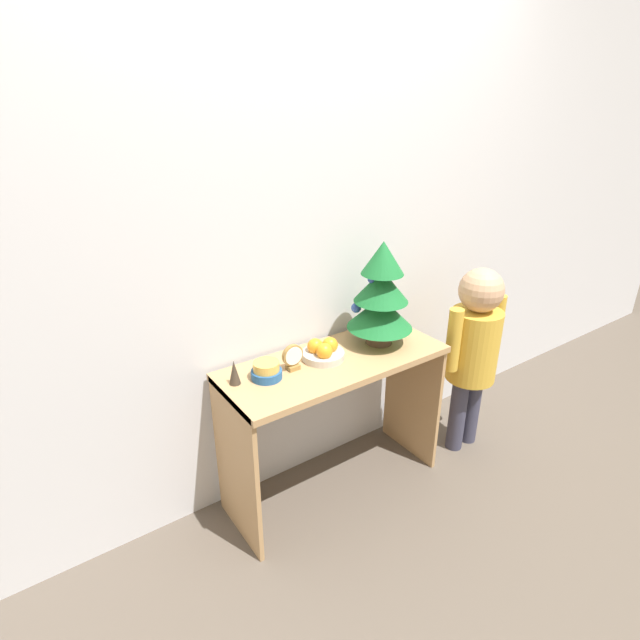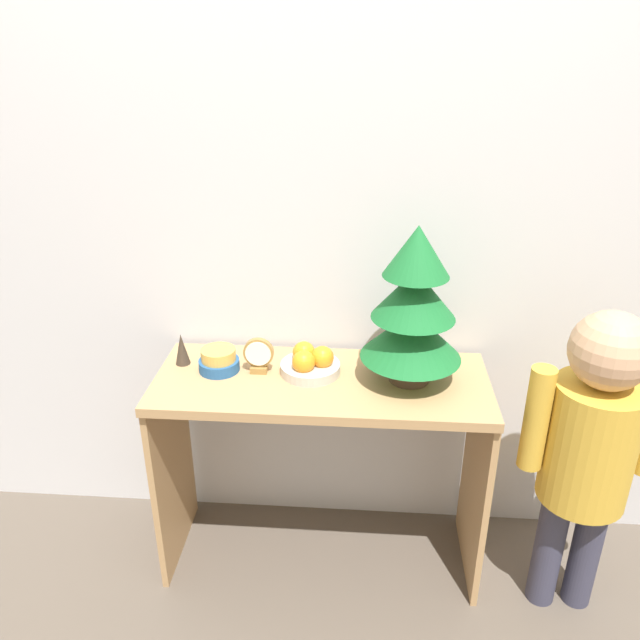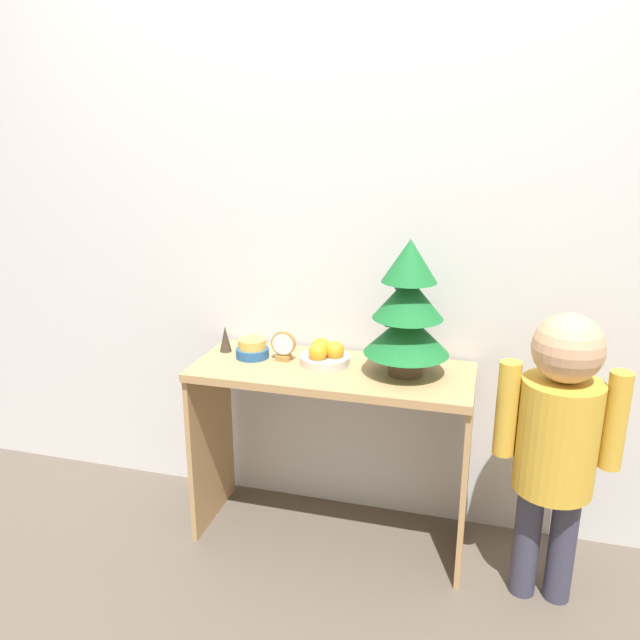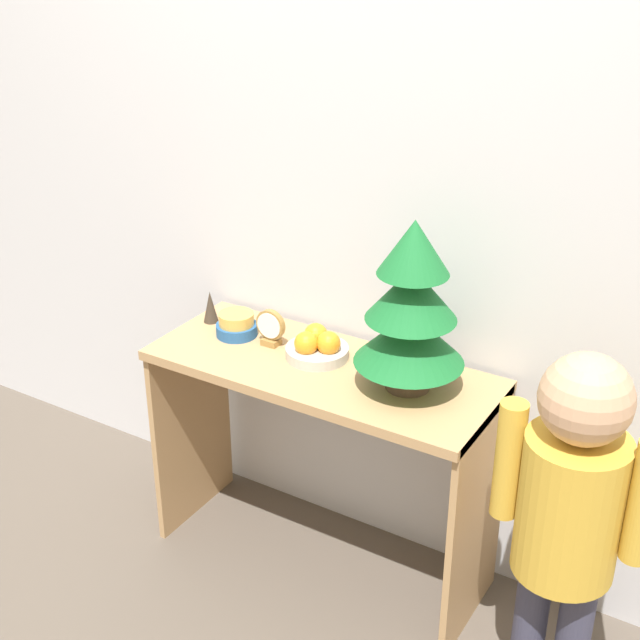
{
  "view_description": "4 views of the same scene",
  "coord_description": "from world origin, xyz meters",
  "views": [
    {
      "loc": [
        -1.16,
        -1.34,
        1.76
      ],
      "look_at": [
        -0.07,
        0.23,
        0.91
      ],
      "focal_mm": 28.0,
      "sensor_mm": 36.0,
      "label": 1
    },
    {
      "loc": [
        0.12,
        -1.45,
        1.68
      ],
      "look_at": [
        -0.01,
        0.24,
        0.9
      ],
      "focal_mm": 35.0,
      "sensor_mm": 36.0,
      "label": 2
    },
    {
      "loc": [
        0.53,
        -1.87,
        1.55
      ],
      "look_at": [
        -0.04,
        0.18,
        0.9
      ],
      "focal_mm": 35.0,
      "sensor_mm": 36.0,
      "label": 3
    },
    {
      "loc": [
        1.17,
        -1.72,
        1.95
      ],
      "look_at": [
        0.02,
        0.17,
        0.88
      ],
      "focal_mm": 50.0,
      "sensor_mm": 36.0,
      "label": 4
    }
  ],
  "objects": [
    {
      "name": "ground_plane",
      "position": [
        0.0,
        0.0,
        0.0
      ],
      "size": [
        12.0,
        12.0,
        0.0
      ],
      "primitive_type": "plane",
      "color": "brown"
    },
    {
      "name": "child_figure",
      "position": [
        0.78,
        0.07,
        0.63
      ],
      "size": [
        0.39,
        0.25,
        1.02
      ],
      "color": "#38384C",
      "rests_on": "ground_plane"
    },
    {
      "name": "mini_tree",
      "position": [
        0.27,
        0.22,
        0.95
      ],
      "size": [
        0.3,
        0.3,
        0.49
      ],
      "color": "#4C3828",
      "rests_on": "console_table"
    },
    {
      "name": "figurine",
      "position": [
        -0.45,
        0.27,
        0.76
      ],
      "size": [
        0.05,
        0.05,
        0.1
      ],
      "color": "#382D23",
      "rests_on": "console_table"
    },
    {
      "name": "back_wall",
      "position": [
        0.0,
        0.46,
        1.25
      ],
      "size": [
        7.0,
        0.05,
        2.5
      ],
      "primitive_type": "cube",
      "color": "silver",
      "rests_on": "ground_plane"
    },
    {
      "name": "singing_bowl",
      "position": [
        -0.32,
        0.24,
        0.74
      ],
      "size": [
        0.13,
        0.13,
        0.07
      ],
      "color": "#235189",
      "rests_on": "console_table"
    },
    {
      "name": "console_table",
      "position": [
        0.0,
        0.21,
        0.54
      ],
      "size": [
        1.03,
        0.41,
        0.71
      ],
      "color": "tan",
      "rests_on": "ground_plane"
    },
    {
      "name": "desk_clock",
      "position": [
        -0.2,
        0.24,
        0.77
      ],
      "size": [
        0.09,
        0.04,
        0.11
      ],
      "color": "olive",
      "rests_on": "console_table"
    },
    {
      "name": "fruit_bowl",
      "position": [
        -0.04,
        0.24,
        0.75
      ],
      "size": [
        0.19,
        0.19,
        0.09
      ],
      "color": "#B7B2A8",
      "rests_on": "console_table"
    }
  ]
}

